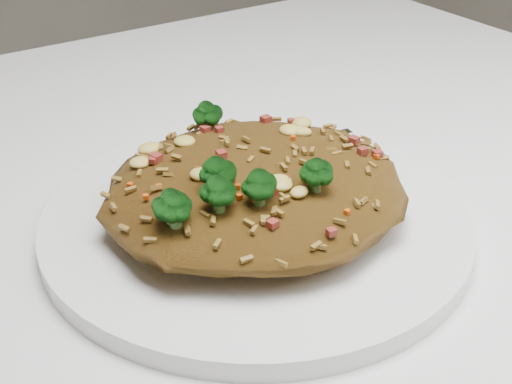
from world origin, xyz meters
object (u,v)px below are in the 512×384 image
Objects in this scene: dining_table at (95,352)px; fried_rice at (255,179)px; plate at (256,220)px; fork at (271,150)px.

fried_rice reaches higher than dining_table.
plate is 1.40× the size of fried_rice.
plate is 0.03m from fried_rice.
fork is (0.17, 0.02, 0.11)m from dining_table.
plate is at bearing -22.13° from dining_table.
fried_rice is at bearing -125.37° from fork.
fork is at bearing 6.85° from dining_table.
fried_rice is (-0.00, -0.00, 0.03)m from plate.
dining_table is 0.15m from plate.
fried_rice is (0.11, -0.05, 0.13)m from dining_table.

